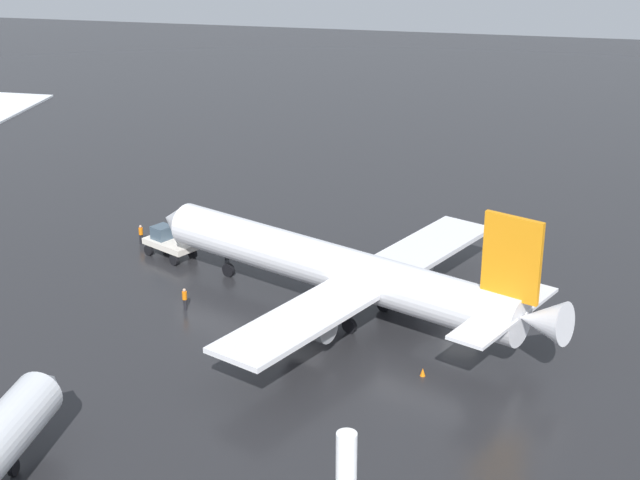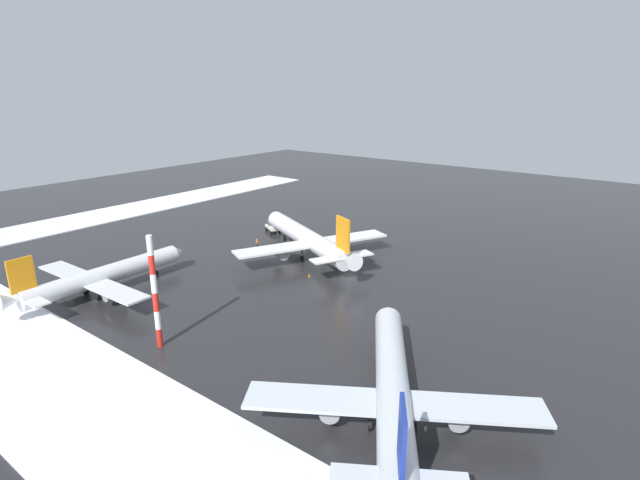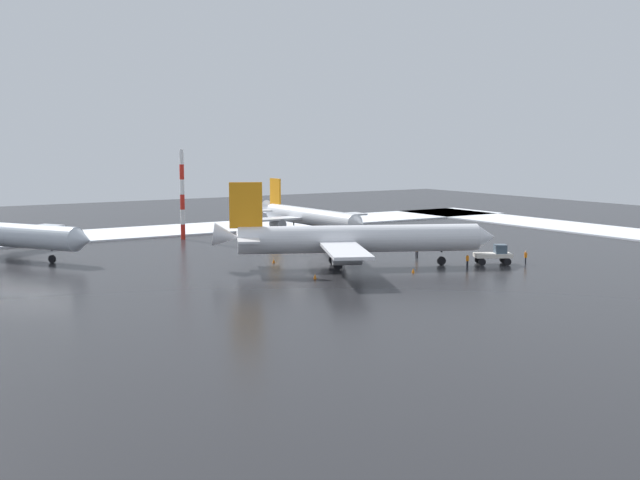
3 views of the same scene
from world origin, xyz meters
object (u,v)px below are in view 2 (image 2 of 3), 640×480
Objects in this scene: airplane_parked_starboard at (102,276)px; traffic_cone_near_nose at (309,275)px; ground_crew_mid_apron at (257,242)px; pushback_tug at (272,226)px; traffic_cone_mid_line at (361,257)px; traffic_cone_wingtip_side at (318,242)px; airplane_distant_tail at (308,239)px; ground_crew_by_nose_gear at (291,231)px; airplane_foreground_jet at (393,388)px; ground_crew_beside_wing at (268,223)px; antenna_mast at (155,293)px.

traffic_cone_near_nose is (20.45, 24.72, -2.64)m from airplane_parked_starboard.
ground_crew_mid_apron is (2.21, 31.00, -1.94)m from airplane_parked_starboard.
pushback_tug is 9.25× the size of traffic_cone_mid_line.
traffic_cone_mid_line and traffic_cone_wingtip_side have the same top height.
airplane_parked_starboard is at bearing 92.71° from airplane_distant_tail.
ground_crew_by_nose_gear is 9.97m from ground_crew_mid_apron.
airplane_parked_starboard reaches higher than traffic_cone_near_nose.
ground_crew_mid_apron is at bearing -161.89° from traffic_cone_mid_line.
traffic_cone_wingtip_side is (10.35, 40.28, -2.64)m from airplane_parked_starboard.
airplane_foreground_jet is at bearing -39.28° from traffic_cone_near_nose.
airplane_foreground_jet is 65.84m from pushback_tug.
airplane_distant_tail is at bearing -176.45° from pushback_tug.
traffic_cone_near_nose is (26.21, -18.02, -0.70)m from ground_crew_beside_wing.
airplane_distant_tail is at bearing 130.00° from traffic_cone_near_nose.
antenna_mast is 25.70× the size of traffic_cone_near_nose.
airplane_parked_starboard reaches higher than pushback_tug.
ground_crew_beside_wing reaches higher than traffic_cone_near_nose.
traffic_cone_wingtip_side is at bearing -117.73° from ground_crew_by_nose_gear.
ground_crew_by_nose_gear is at bearing -146.34° from pushback_tug.
traffic_cone_near_nose is 12.98m from traffic_cone_mid_line.
airplane_distant_tail is 60.30× the size of traffic_cone_mid_line.
airplane_parked_starboard is 53.88× the size of traffic_cone_mid_line.
ground_crew_by_nose_gear is (-47.37, 40.26, -2.26)m from airplane_foreground_jet.
traffic_cone_near_nose is at bearing -57.01° from traffic_cone_wingtip_side.
traffic_cone_near_nose and traffic_cone_wingtip_side have the same top height.
airplane_foreground_jet is at bearing -45.08° from traffic_cone_wingtip_side.
traffic_cone_mid_line is (1.84, 12.85, 0.00)m from traffic_cone_near_nose.
airplane_foreground_jet is at bearing -153.12° from ground_crew_by_nose_gear.
ground_crew_mid_apron is (-11.58, -1.67, -2.51)m from airplane_distant_tail.
ground_crew_mid_apron is 3.11× the size of traffic_cone_near_nose.
ground_crew_by_nose_gear reaches higher than traffic_cone_wingtip_side.
airplane_foreground_jet is 56.47m from ground_crew_mid_apron.
traffic_cone_mid_line is at bearing 81.85° from traffic_cone_near_nose.
airplane_parked_starboard is 21.41m from antenna_mast.
antenna_mast is (18.09, -45.43, 6.10)m from ground_crew_by_nose_gear.
airplane_parked_starboard is 31.14m from ground_crew_mid_apron.
traffic_cone_mid_line is 1.00× the size of traffic_cone_wingtip_side.
airplane_distant_tail is 19.39× the size of ground_crew_beside_wing.
traffic_cone_near_nose is (22.98, -15.89, -1.01)m from pushback_tug.
traffic_cone_wingtip_side is (-10.18, 44.74, -6.79)m from antenna_mast.
airplane_distant_tail is at bearing -150.06° from traffic_cone_mid_line.
traffic_cone_near_nose is (-29.35, 24.01, -2.96)m from airplane_foreground_jet.
airplane_distant_tail is 8.95m from traffic_cone_wingtip_side.
airplane_foreground_jet reaches higher than traffic_cone_wingtip_side.
airplane_foreground_jet reaches higher than ground_crew_beside_wing.
ground_crew_beside_wing is (-19.54, 10.07, -2.51)m from airplane_distant_tail.
airplane_distant_tail is 19.39× the size of ground_crew_by_nose_gear.
pushback_tug is at bearing 178.54° from traffic_cone_wingtip_side.
airplane_foreground_jet is at bearing 172.19° from pushback_tug.
antenna_mast is (18.32, -35.46, 6.10)m from ground_crew_mid_apron.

